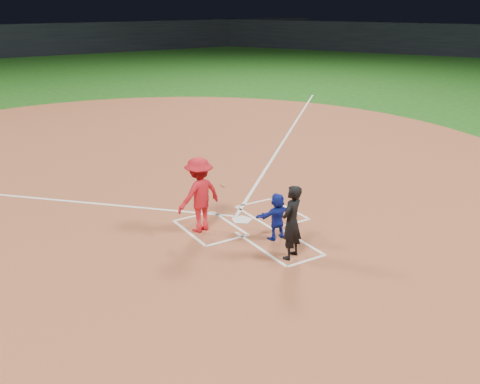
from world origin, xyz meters
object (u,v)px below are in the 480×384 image
catcher (277,216)px  umpire (292,222)px  home_plate (242,220)px  batter_at_plate (199,195)px

catcher → umpire: umpire is taller
home_plate → umpire: size_ratio=0.34×
home_plate → umpire: umpire is taller
home_plate → umpire: bearing=85.4°
home_plate → catcher: catcher is taller
home_plate → catcher: bearing=95.1°
catcher → batter_at_plate: bearing=-47.2°
batter_at_plate → home_plate: bearing=-0.5°
batter_at_plate → umpire: bearing=-66.8°
catcher → umpire: size_ratio=0.68×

